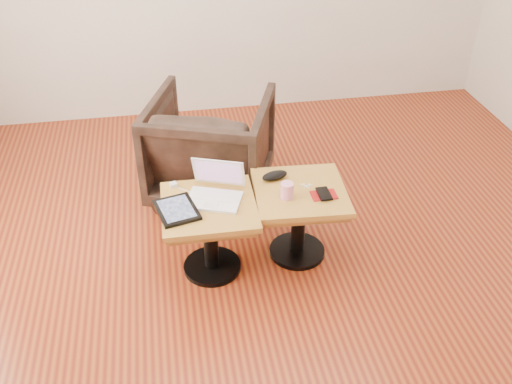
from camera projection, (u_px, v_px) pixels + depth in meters
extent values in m
cube|color=maroon|center=(290.00, 273.00, 3.40)|extent=(4.50, 4.50, 0.01)
cylinder|color=black|center=(212.00, 266.00, 3.43)|extent=(0.34, 0.34, 0.03)
cylinder|color=black|center=(211.00, 238.00, 3.30)|extent=(0.09, 0.09, 0.41)
cube|color=#936024|center=(209.00, 212.00, 3.19)|extent=(0.49, 0.49, 0.04)
cube|color=#A07126|center=(209.00, 207.00, 3.17)|extent=(0.53, 0.53, 0.03)
cylinder|color=black|center=(297.00, 251.00, 3.54)|extent=(0.34, 0.34, 0.03)
cylinder|color=black|center=(298.00, 223.00, 3.42)|extent=(0.09, 0.09, 0.41)
cube|color=#936024|center=(300.00, 197.00, 3.31)|extent=(0.51, 0.51, 0.04)
cube|color=#A07126|center=(300.00, 192.00, 3.29)|extent=(0.56, 0.56, 0.03)
cube|color=white|center=(214.00, 200.00, 3.18)|extent=(0.35, 0.30, 0.02)
cube|color=silver|center=(215.00, 196.00, 3.20)|extent=(0.26, 0.18, 0.00)
cube|color=silver|center=(211.00, 205.00, 3.13)|extent=(0.10, 0.08, 0.00)
cube|color=white|center=(219.00, 172.00, 3.23)|extent=(0.30, 0.17, 0.19)
cube|color=#A12530|center=(219.00, 172.00, 3.23)|extent=(0.26, 0.14, 0.16)
cube|color=black|center=(177.00, 210.00, 3.11)|extent=(0.26, 0.30, 0.02)
cube|color=#191E38|center=(177.00, 208.00, 3.10)|extent=(0.21, 0.25, 0.00)
cube|color=white|center=(173.00, 185.00, 3.30)|extent=(0.05, 0.05, 0.02)
ellipsoid|color=black|center=(275.00, 175.00, 3.36)|extent=(0.17, 0.11, 0.05)
cylinder|color=#F03882|center=(287.00, 191.00, 3.19)|extent=(0.08, 0.08, 0.09)
sphere|color=white|center=(307.00, 186.00, 3.30)|extent=(0.01, 0.01, 0.01)
sphere|color=white|center=(309.00, 184.00, 3.31)|extent=(0.01, 0.01, 0.01)
sphere|color=white|center=(304.00, 184.00, 3.31)|extent=(0.01, 0.01, 0.01)
cylinder|color=white|center=(307.00, 187.00, 3.30)|extent=(0.07, 0.04, 0.00)
cube|color=maroon|center=(324.00, 195.00, 3.23)|extent=(0.15, 0.10, 0.01)
cube|color=black|center=(324.00, 194.00, 3.23)|extent=(0.07, 0.13, 0.01)
imported|color=black|center=(211.00, 146.00, 3.91)|extent=(1.00, 1.02, 0.73)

